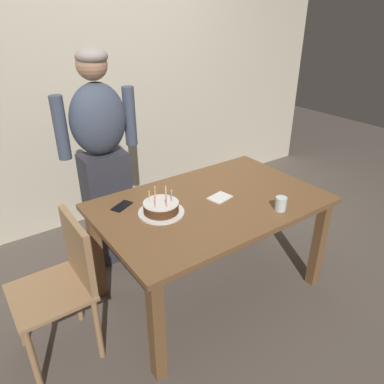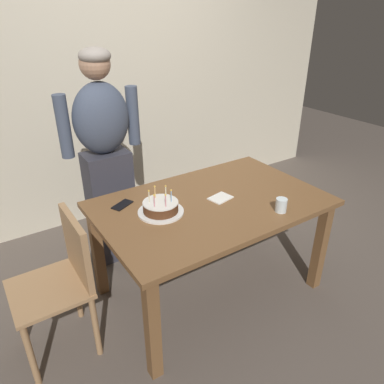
{
  "view_description": "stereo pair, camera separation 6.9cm",
  "coord_description": "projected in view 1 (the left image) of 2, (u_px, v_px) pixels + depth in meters",
  "views": [
    {
      "loc": [
        -1.32,
        -1.64,
        1.88
      ],
      "look_at": [
        -0.14,
        0.02,
        0.84
      ],
      "focal_mm": 33.76,
      "sensor_mm": 36.0,
      "label": 1
    },
    {
      "loc": [
        -1.27,
        -1.68,
        1.88
      ],
      "look_at": [
        -0.14,
        0.02,
        0.84
      ],
      "focal_mm": 33.76,
      "sensor_mm": 36.0,
      "label": 2
    }
  ],
  "objects": [
    {
      "name": "ground_plane",
      "position": [
        209.0,
        287.0,
        2.73
      ],
      "size": [
        10.0,
        10.0,
        0.0
      ],
      "primitive_type": "plane",
      "color": "#564C44"
    },
    {
      "name": "back_wall",
      "position": [
        107.0,
        80.0,
        3.26
      ],
      "size": [
        5.2,
        0.1,
        2.6
      ],
      "primitive_type": "cube",
      "color": "beige",
      "rests_on": "ground_plane"
    },
    {
      "name": "dining_table",
      "position": [
        211.0,
        214.0,
        2.44
      ],
      "size": [
        1.5,
        0.96,
        0.74
      ],
      "color": "brown",
      "rests_on": "ground_plane"
    },
    {
      "name": "birthday_cake",
      "position": [
        161.0,
        208.0,
        2.24
      ],
      "size": [
        0.29,
        0.29,
        0.16
      ],
      "color": "white",
      "rests_on": "dining_table"
    },
    {
      "name": "water_glass_near",
      "position": [
        281.0,
        204.0,
        2.27
      ],
      "size": [
        0.07,
        0.07,
        0.09
      ],
      "primitive_type": "cylinder",
      "color": "silver",
      "rests_on": "dining_table"
    },
    {
      "name": "cell_phone",
      "position": [
        122.0,
        206.0,
        2.33
      ],
      "size": [
        0.16,
        0.13,
        0.01
      ],
      "primitive_type": "cube",
      "rotation": [
        0.0,
        0.0,
        0.47
      ],
      "color": "black",
      "rests_on": "dining_table"
    },
    {
      "name": "napkin_stack",
      "position": [
        220.0,
        198.0,
        2.43
      ],
      "size": [
        0.17,
        0.14,
        0.01
      ],
      "primitive_type": "cube",
      "rotation": [
        0.0,
        0.0,
        0.2
      ],
      "color": "white",
      "rests_on": "dining_table"
    },
    {
      "name": "person_man_bearded",
      "position": [
        103.0,
        160.0,
        2.69
      ],
      "size": [
        0.61,
        0.27,
        1.66
      ],
      "rotation": [
        0.0,
        0.0,
        3.14
      ],
      "color": "#33333D",
      "rests_on": "ground_plane"
    },
    {
      "name": "dining_chair",
      "position": [
        65.0,
        279.0,
        2.04
      ],
      "size": [
        0.42,
        0.42,
        0.87
      ],
      "rotation": [
        0.0,
        0.0,
        -1.57
      ],
      "color": "#A37A51",
      "rests_on": "ground_plane"
    }
  ]
}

